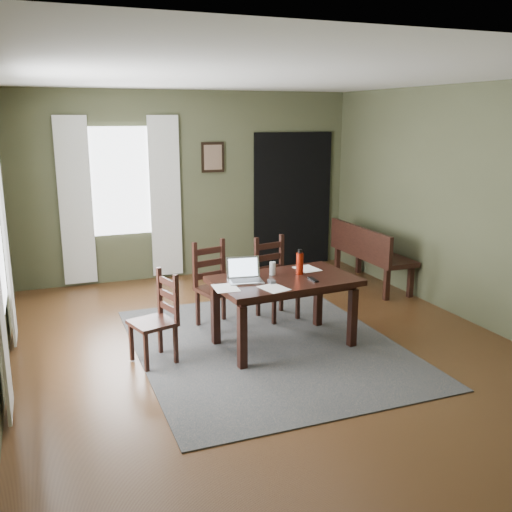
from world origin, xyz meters
name	(u,v)px	position (x,y,z in m)	size (l,w,h in m)	color
ground	(266,346)	(0.00, 0.00, -0.01)	(5.00, 6.00, 0.01)	#492C16
room_shell	(267,173)	(0.00, 0.00, 1.80)	(5.02, 6.02, 2.71)	#464A30
rug	(266,345)	(0.00, 0.00, 0.01)	(2.60, 3.20, 0.01)	#3D3D3D
dining_table	(284,286)	(0.17, -0.04, 0.64)	(1.50, 0.97, 0.72)	black
chair_end	(157,319)	(-1.13, 0.03, 0.44)	(0.48, 0.48, 0.88)	black
chair_back_left	(216,286)	(-0.31, 0.75, 0.48)	(0.51, 0.51, 0.97)	black
chair_back_right	(275,279)	(0.44, 0.79, 0.47)	(0.49, 0.49, 0.95)	black
bench	(368,250)	(2.14, 1.51, 0.51)	(0.49, 1.52, 0.86)	black
laptop	(244,275)	(-0.23, 0.02, 0.79)	(0.37, 0.31, 0.23)	#B7B7BC
computer_mouse	(272,282)	(-0.01, -0.16, 0.75)	(0.05, 0.09, 0.03)	#3F3F42
tv_remote	(313,280)	(0.41, -0.23, 0.74)	(0.05, 0.17, 0.02)	black
drinking_glass	(273,268)	(0.11, 0.11, 0.80)	(0.06, 0.06, 0.14)	silver
water_bottle	(300,263)	(0.39, 0.04, 0.85)	(0.10, 0.10, 0.27)	#B5230D
paper_a	(226,288)	(-0.49, -0.16, 0.73)	(0.23, 0.30, 0.00)	white
paper_d	(307,269)	(0.55, 0.20, 0.73)	(0.22, 0.28, 0.00)	white
paper_e	(274,288)	(-0.06, -0.33, 0.73)	(0.22, 0.28, 0.00)	white
window_back	(120,181)	(-1.00, 2.97, 1.45)	(1.00, 0.01, 1.50)	white
curtain_left_far	(5,232)	(-2.44, 1.02, 1.20)	(0.03, 0.48, 2.30)	silver
curtain_back_left	(76,202)	(-1.62, 2.94, 1.20)	(0.44, 0.03, 2.30)	silver
curtain_back_right	(165,197)	(-0.38, 2.94, 1.20)	(0.44, 0.03, 2.30)	silver
framed_picture	(213,157)	(0.35, 2.97, 1.75)	(0.34, 0.03, 0.44)	black
doorway_back	(293,200)	(1.65, 2.97, 1.05)	(1.30, 0.03, 2.10)	black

